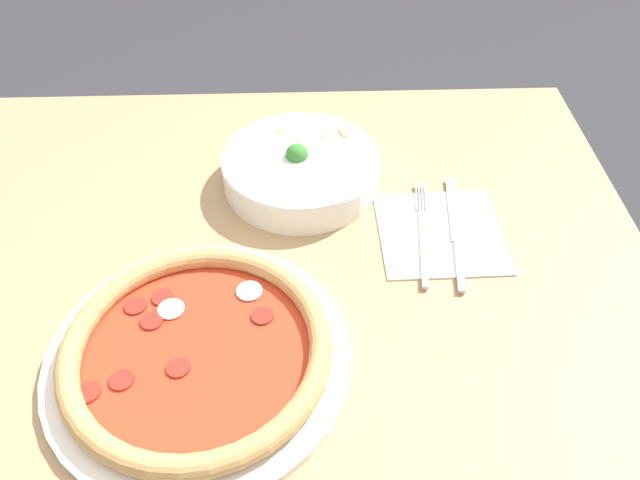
# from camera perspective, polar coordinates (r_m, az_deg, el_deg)

# --- Properties ---
(dining_table) EXTENTS (1.09, 0.79, 0.74)m
(dining_table) POSITION_cam_1_polar(r_m,az_deg,el_deg) (0.91, -6.88, -6.63)
(dining_table) COLOR tan
(dining_table) RESTS_ON ground_plane
(pizza) EXTENTS (0.34, 0.34, 0.04)m
(pizza) POSITION_cam_1_polar(r_m,az_deg,el_deg) (0.71, -11.15, -10.00)
(pizza) COLOR white
(pizza) RESTS_ON dining_table
(bowl) EXTENTS (0.23, 0.23, 0.07)m
(bowl) POSITION_cam_1_polar(r_m,az_deg,el_deg) (0.90, -1.76, 6.68)
(bowl) COLOR white
(bowl) RESTS_ON dining_table
(napkin) EXTENTS (0.17, 0.17, 0.00)m
(napkin) POSITION_cam_1_polar(r_m,az_deg,el_deg) (0.86, 10.92, 0.68)
(napkin) COLOR white
(napkin) RESTS_ON dining_table
(fork) EXTENTS (0.03, 0.20, 0.00)m
(fork) POSITION_cam_1_polar(r_m,az_deg,el_deg) (0.85, 9.34, 0.73)
(fork) COLOR silver
(fork) RESTS_ON napkin
(knife) EXTENTS (0.04, 0.22, 0.01)m
(knife) POSITION_cam_1_polar(r_m,az_deg,el_deg) (0.85, 12.34, 0.43)
(knife) COLOR silver
(knife) RESTS_ON napkin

